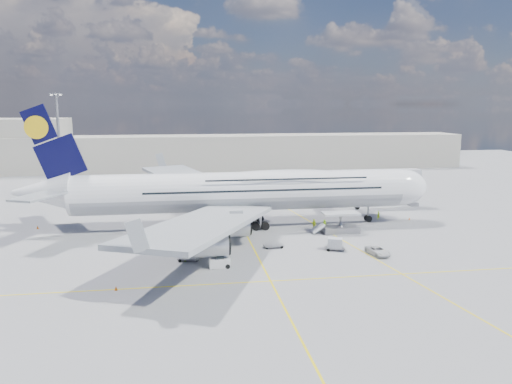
{
  "coord_description": "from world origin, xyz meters",
  "views": [
    {
      "loc": [
        -11.33,
        -81.2,
        22.83
      ],
      "look_at": [
        2.37,
        8.0,
        6.91
      ],
      "focal_mm": 35.0,
      "sensor_mm": 36.0,
      "label": 1
    }
  ],
  "objects": [
    {
      "name": "cone_tail",
      "position": [
        -37.78,
        13.85,
        0.29
      ],
      "size": [
        0.48,
        0.48,
        0.61
      ],
      "color": "orange",
      "rests_on": "ground"
    },
    {
      "name": "dolly_nose_far",
      "position": [
        3.26,
        -4.92,
        0.35
      ],
      "size": [
        3.23,
        2.0,
        0.45
      ],
      "rotation": [
        0.0,
        0.0,
        0.13
      ],
      "color": "gray",
      "rests_on": "ground"
    },
    {
      "name": "light_mast",
      "position": [
        -40.0,
        45.0,
        13.21
      ],
      "size": [
        3.0,
        0.7,
        25.5
      ],
      "color": "gray",
      "rests_on": "ground"
    },
    {
      "name": "service_van",
      "position": [
        18.34,
        -11.24,
        0.67
      ],
      "size": [
        2.92,
        5.08,
        1.33
      ],
      "primitive_type": "imported",
      "rotation": [
        0.0,
        0.0,
        0.15
      ],
      "color": "silver",
      "rests_on": "ground"
    },
    {
      "name": "dolly_nose_near",
      "position": [
        12.6,
        -7.72,
        1.05
      ],
      "size": [
        3.48,
        2.62,
        1.96
      ],
      "rotation": [
        0.0,
        0.0,
        -0.35
      ],
      "color": "gray",
      "rests_on": "ground"
    },
    {
      "name": "taxi_line_diag",
      "position": [
        14.0,
        10.0,
        0.01
      ],
      "size": [
        14.16,
        99.06,
        0.01
      ],
      "primitive_type": "cube",
      "rotation": [
        0.0,
        0.0,
        0.14
      ],
      "color": "yellow",
      "rests_on": "ground"
    },
    {
      "name": "cone_wing_right_outer",
      "position": [
        -19.61,
        -20.3,
        0.26
      ],
      "size": [
        0.42,
        0.42,
        0.54
      ],
      "color": "orange",
      "rests_on": "ground"
    },
    {
      "name": "ground",
      "position": [
        0.0,
        0.0,
        0.0
      ],
      "size": [
        300.0,
        300.0,
        0.0
      ],
      "primitive_type": "plane",
      "color": "gray",
      "rests_on": "ground"
    },
    {
      "name": "dolly_row_a",
      "position": [
        -10.49,
        -9.61,
        1.06
      ],
      "size": [
        3.39,
        2.26,
        1.97
      ],
      "rotation": [
        0.0,
        0.0,
        -0.21
      ],
      "color": "gray",
      "rests_on": "ground"
    },
    {
      "name": "tree_line",
      "position": [
        40.0,
        140.0,
        4.0
      ],
      "size": [
        160.0,
        6.0,
        8.0
      ],
      "primitive_type": "cube",
      "color": "#193814",
      "rests_on": "ground"
    },
    {
      "name": "hangar",
      "position": [
        -70.0,
        100.0,
        9.0
      ],
      "size": [
        40.0,
        22.0,
        18.0
      ],
      "primitive_type": "cube",
      "color": "#B2AD9E",
      "rests_on": "ground"
    },
    {
      "name": "catering_truck_outer",
      "position": [
        -20.02,
        35.27,
        1.79
      ],
      "size": [
        6.73,
        3.35,
        3.85
      ],
      "rotation": [
        0.0,
        0.0,
        0.17
      ],
      "color": "gray",
      "rests_on": "ground"
    },
    {
      "name": "crew_wing",
      "position": [
        -10.98,
        -9.81,
        0.75
      ],
      "size": [
        0.67,
        0.96,
        1.51
      ],
      "primitive_type": "imported",
      "rotation": [
        0.0,
        0.0,
        1.18
      ],
      "color": "#B9FF1A",
      "rests_on": "ground"
    },
    {
      "name": "cone_wing_right_inner",
      "position": [
        -5.53,
        -5.11,
        0.3
      ],
      "size": [
        0.49,
        0.49,
        0.62
      ],
      "color": "orange",
      "rests_on": "ground"
    },
    {
      "name": "crew_tug",
      "position": [
        -6.62,
        -7.01,
        0.95
      ],
      "size": [
        1.41,
        1.13,
        1.9
      ],
      "primitive_type": "imported",
      "rotation": [
        0.0,
        0.0,
        0.4
      ],
      "color": "#CCFF1A",
      "rests_on": "ground"
    },
    {
      "name": "cone_nose",
      "position": [
        33.88,
        10.45,
        0.23
      ],
      "size": [
        0.38,
        0.38,
        0.48
      ],
      "color": "orange",
      "rests_on": "ground"
    },
    {
      "name": "crew_loader",
      "position": [
        13.08,
        6.44,
        0.88
      ],
      "size": [
        1.08,
        1.07,
        1.76
      ],
      "primitive_type": "imported",
      "rotation": [
        0.0,
        0.0,
        -0.78
      ],
      "color": "#D8FA1A",
      "rests_on": "ground"
    },
    {
      "name": "crew_nose",
      "position": [
        27.71,
        11.34,
        0.87
      ],
      "size": [
        0.71,
        0.55,
        1.75
      ],
      "primitive_type": "imported",
      "rotation": [
        0.0,
        0.0,
        0.23
      ],
      "color": "#C8F219",
      "rests_on": "ground"
    },
    {
      "name": "taxi_line_cross",
      "position": [
        0.0,
        -20.0,
        0.01
      ],
      "size": [
        120.0,
        0.25,
        0.01
      ],
      "primitive_type": "cube",
      "color": "yellow",
      "rests_on": "ground"
    },
    {
      "name": "jet_bridge",
      "position": [
        29.81,
        20.94,
        6.85
      ],
      "size": [
        18.8,
        12.1,
        8.5
      ],
      "color": "#B7B7BC",
      "rests_on": "ground"
    },
    {
      "name": "cone_wing_left_inner",
      "position": [
        -13.93,
        25.47,
        0.25
      ],
      "size": [
        0.41,
        0.41,
        0.53
      ],
      "color": "orange",
      "rests_on": "ground"
    },
    {
      "name": "airliner",
      "position": [
        0.26,
        10.0,
        6.87
      ],
      "size": [
        77.26,
        79.15,
        23.71
      ],
      "color": "white",
      "rests_on": "ground"
    },
    {
      "name": "baggage_tug",
      "position": [
        -6.13,
        -13.62,
        0.81
      ],
      "size": [
        3.0,
        1.49,
        1.84
      ],
      "rotation": [
        0.0,
        0.0,
        0.04
      ],
      "color": "silver",
      "rests_on": "ground"
    },
    {
      "name": "terminal",
      "position": [
        0.0,
        95.0,
        6.0
      ],
      "size": [
        180.0,
        16.0,
        12.0
      ],
      "primitive_type": "cube",
      "color": "#B2AD9E",
      "rests_on": "ground"
    },
    {
      "name": "cargo_loader",
      "position": [
        16.82,
        2.89,
        1.25
      ],
      "size": [
        8.53,
        3.2,
        3.67
      ],
      "color": "silver",
      "rests_on": "ground"
    },
    {
      "name": "crew_van",
      "position": [
        15.03,
        6.26,
        0.82
      ],
      "size": [
        0.94,
        0.94,
        1.65
      ],
      "primitive_type": "imported",
      "rotation": [
        0.0,
        0.0,
        2.34
      ],
      "color": "#AAFF1A",
      "rests_on": "ground"
    },
    {
      "name": "cone_wing_left_outer",
      "position": [
        -20.86,
        36.81,
        0.3
      ],
      "size": [
        0.49,
        0.49,
        0.62
      ],
      "color": "orange",
      "rests_on": "ground"
    },
    {
      "name": "dolly_row_b",
      "position": [
        -19.63,
        -3.51,
        0.29
      ],
      "size": [
        2.61,
        1.42,
        0.38
      ],
      "rotation": [
        0.0,
        0.0,
        0.02
      ],
      "color": "gray",
      "rests_on": "ground"
    },
    {
      "name": "dolly_back",
      "position": [
        -18.58,
        -0.55,
        1.08
      ],
      "size": [
        3.56,
        2.78,
        2.0
      ],
      "rotation": [
        0.0,
        0.0,
        0.4
      ],
      "color": "gray",
      "rests_on": "ground"
    },
    {
      "name": "dolly_row_c",
      "position": [
        -17.2,
        -2.23,
        1.16
      ],
      "size": [
        3.64,
        2.32,
        2.16
      ],
      "rotation": [
        0.0,
        0.0,
        -0.15
      ],
      "color": "gray",
      "rests_on": "ground"
    },
    {
      "name": "catering_truck_inner",
      "position": [
        -5.8,
        24.42,
        2.14
      ],
      "size": [
        8.1,
        4.62,
        4.54
      ],
      "rotation": [
        0.0,
        0.0,
        -0.27
      ],
      "color": "gray",
      "rests_on": "ground"
    },
    {
      "name": "taxi_line_main",
      "position": [
        0.0,
        0.0,
        0.01
      ],
      "size": [
        0.25,
        220.0,
        0.01
      ],
      "primitive_type": "cube",
      "color": "yellow",
      "rests_on": "ground"
    }
  ]
}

